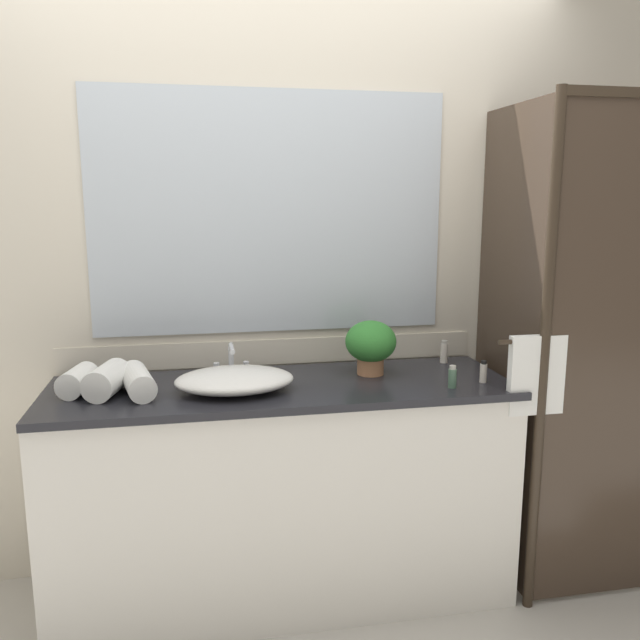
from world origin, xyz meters
The scene contains 13 objects.
ground_plane centered at (0.00, 0.00, 0.00)m, with size 8.00×8.00×0.00m, color #B7B2A8.
wall_back_with_mirror centered at (0.00, 0.34, 1.31)m, with size 4.40×0.06×2.60m.
vanity_cabinet centered at (0.00, 0.01, 0.45)m, with size 1.80×0.58×0.90m.
shower_enclosure centered at (1.28, -0.19, 1.03)m, with size 1.20×0.59×2.00m.
sink_basin centered at (-0.19, -0.05, 0.94)m, with size 0.45×0.32×0.08m, color white.
faucet centered at (-0.19, 0.15, 0.95)m, with size 0.17×0.15×0.14m.
potted_plant centered at (0.38, 0.08, 1.03)m, with size 0.21×0.21×0.22m.
amenity_bottle_body_wash centered at (0.63, -0.17, 0.94)m, with size 0.03×0.03×0.09m.
amenity_bottle_conditioner centered at (0.75, 0.20, 0.95)m, with size 0.03×0.03×0.10m.
amenity_bottle_shampoo centered at (0.78, -0.12, 0.94)m, with size 0.03×0.03×0.09m.
rolled_towel_near_edge centered at (-0.76, 0.03, 0.95)m, with size 0.10×0.10×0.19m, color white.
rolled_towel_middle centered at (-0.65, -0.02, 0.96)m, with size 0.12×0.12×0.22m, color white.
rolled_towel_far_edge centered at (-0.54, -0.03, 0.95)m, with size 0.10×0.10×0.26m, color white.
Camera 1 is at (-0.31, -2.39, 1.61)m, focal length 35.99 mm.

